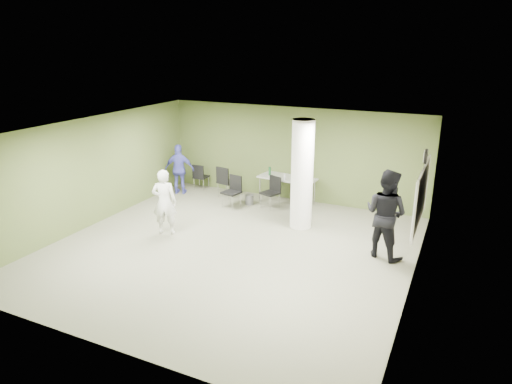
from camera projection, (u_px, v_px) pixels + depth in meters
The scene contains 17 objects.
floor at pixel (231, 249), 10.59m from camera, with size 8.00×8.00×0.00m, color #5A5B48.
ceiling at pixel (228, 130), 9.72m from camera, with size 8.00×8.00×0.00m, color white.
wall_back at pixel (293, 154), 13.60m from camera, with size 8.00×0.02×2.80m, color #4D5D2C.
wall_left at pixel (93, 171), 11.77m from camera, with size 0.02×8.00×2.80m, color #4D5D2C.
wall_right_cream at pixel (417, 220), 8.54m from camera, with size 0.02×8.00×2.80m, color beige.
column at pixel (302, 175), 11.47m from camera, with size 0.56×0.56×2.80m, color silver.
whiteboard at pixel (421, 196), 9.57m from camera, with size 0.05×2.30×1.30m.
wall_clock at pixel (426, 156), 9.31m from camera, with size 0.06×0.32×0.32m.
folding_table at pixel (287, 179), 13.41m from camera, with size 1.76×0.93×1.05m.
wastebasket at pixel (249, 200), 13.49m from camera, with size 0.25×0.25×0.29m, color #4C4C4C.
chair_back_left at pixel (200, 175), 14.73m from camera, with size 0.44×0.44×0.85m.
chair_back_right at pixel (225, 179), 13.97m from camera, with size 0.57×0.57×0.98m.
chair_table_left at pixel (233, 189), 13.19m from camera, with size 0.54×0.54×0.92m.
chair_table_right at pixel (272, 190), 13.16m from camera, with size 0.58×0.58×0.91m.
woman_white at pixel (164, 202), 11.23m from camera, with size 0.60×0.40×1.66m, color silver.
man_black at pixel (386, 214), 9.95m from camera, with size 0.98×0.76×2.01m, color black.
man_blue at pixel (180, 169), 14.28m from camera, with size 0.92×0.39×1.58m, color #4649AE.
Camera 1 is at (4.63, -8.49, 4.55)m, focal length 32.00 mm.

